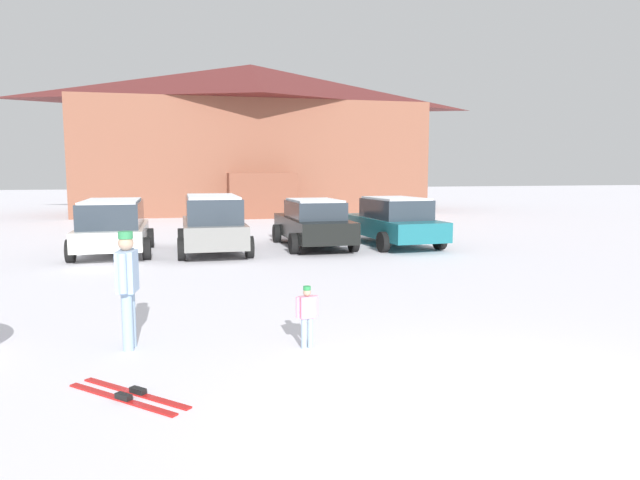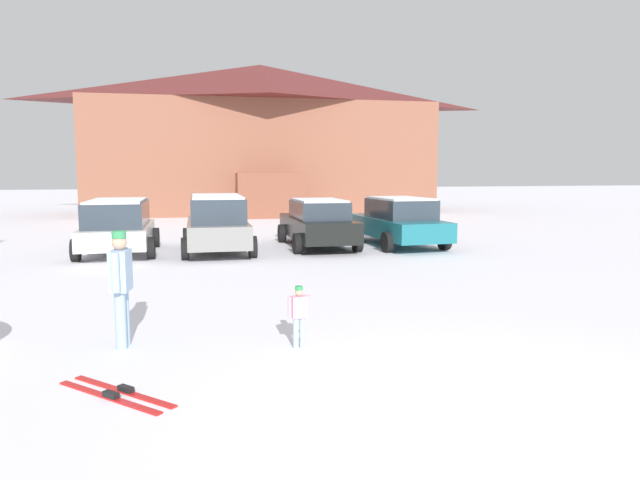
# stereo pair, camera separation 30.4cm
# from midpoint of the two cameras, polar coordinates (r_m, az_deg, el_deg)

# --- Properties ---
(ground) EXTENTS (160.00, 160.00, 0.00)m
(ground) POSITION_cam_midpoint_polar(r_m,az_deg,el_deg) (6.29, 16.77, -16.76)
(ground) COLOR white
(ski_lodge) EXTENTS (20.84, 10.23, 8.88)m
(ski_lodge) POSITION_cam_midpoint_polar(r_m,az_deg,el_deg) (35.56, -7.08, 10.07)
(ski_lodge) COLOR brown
(ski_lodge) RESTS_ON ground
(parked_white_suv) EXTENTS (2.28, 4.35, 1.65)m
(parked_white_suv) POSITION_cam_midpoint_polar(r_m,az_deg,el_deg) (18.20, -20.46, 1.41)
(parked_white_suv) COLOR white
(parked_white_suv) RESTS_ON ground
(parked_grey_wagon) EXTENTS (2.23, 4.56, 1.77)m
(parked_grey_wagon) POSITION_cam_midpoint_polar(r_m,az_deg,el_deg) (17.77, -11.16, 1.76)
(parked_grey_wagon) COLOR gray
(parked_grey_wagon) RESTS_ON ground
(parked_black_sedan) EXTENTS (2.18, 4.72, 1.59)m
(parked_black_sedan) POSITION_cam_midpoint_polar(r_m,az_deg,el_deg) (18.75, -1.15, 1.75)
(parked_black_sedan) COLOR black
(parked_black_sedan) RESTS_ON ground
(parked_teal_hatchback) EXTENTS (2.33, 4.84, 1.63)m
(parked_teal_hatchback) POSITION_cam_midpoint_polar(r_m,az_deg,el_deg) (19.31, 6.88, 1.89)
(parked_teal_hatchback) COLOR #1D6B77
(parked_teal_hatchback) RESTS_ON ground
(skier_child_in_pink_snowsuit) EXTENTS (0.33, 0.15, 0.89)m
(skier_child_in_pink_snowsuit) POSITION_cam_midpoint_polar(r_m,az_deg,el_deg) (8.10, -2.39, -7.33)
(skier_child_in_pink_snowsuit) COLOR #9BB6D5
(skier_child_in_pink_snowsuit) RESTS_ON ground
(skier_adult_in_blue_parka) EXTENTS (0.30, 0.61, 1.67)m
(skier_adult_in_blue_parka) POSITION_cam_midpoint_polar(r_m,az_deg,el_deg) (8.46, -19.69, -4.08)
(skier_adult_in_blue_parka) COLOR #96B5D4
(skier_adult_in_blue_parka) RESTS_ON ground
(pair_of_skis) EXTENTS (1.35, 1.40, 0.08)m
(pair_of_skis) POSITION_cam_midpoint_polar(r_m,az_deg,el_deg) (6.94, -19.82, -14.41)
(pair_of_skis) COLOR red
(pair_of_skis) RESTS_ON ground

